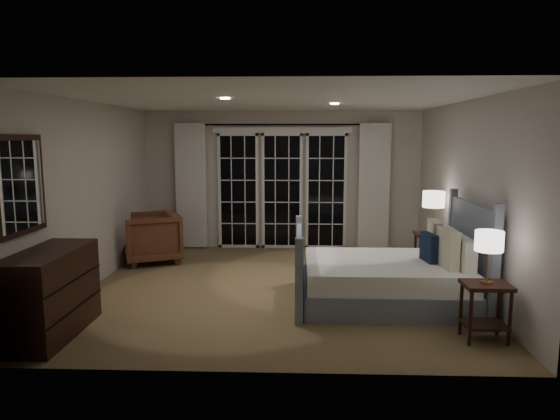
{
  "coord_description": "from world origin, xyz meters",
  "views": [
    {
      "loc": [
        0.3,
        -6.57,
        2.02
      ],
      "look_at": [
        0.05,
        0.09,
        1.05
      ],
      "focal_mm": 32.0,
      "sensor_mm": 36.0,
      "label": 1
    }
  ],
  "objects_px": {
    "lamp_right": "(434,200)",
    "armchair": "(151,238)",
    "lamp_left": "(489,242)",
    "nightstand_left": "(485,303)",
    "bed": "(389,277)",
    "dresser": "(50,293)",
    "nightstand_right": "(432,247)"
  },
  "relations": [
    {
      "from": "nightstand_right",
      "to": "lamp_left",
      "type": "height_order",
      "value": "lamp_left"
    },
    {
      "from": "lamp_left",
      "to": "dresser",
      "type": "height_order",
      "value": "lamp_left"
    },
    {
      "from": "lamp_left",
      "to": "armchair",
      "type": "bearing_deg",
      "value": 144.55
    },
    {
      "from": "bed",
      "to": "dresser",
      "type": "distance_m",
      "value": 3.83
    },
    {
      "from": "armchair",
      "to": "dresser",
      "type": "xyz_separation_m",
      "value": [
        -0.13,
        -3.07,
        0.04
      ]
    },
    {
      "from": "lamp_left",
      "to": "lamp_right",
      "type": "relative_size",
      "value": 0.86
    },
    {
      "from": "lamp_left",
      "to": "bed",
      "type": "bearing_deg",
      "value": 123.5
    },
    {
      "from": "nightstand_left",
      "to": "dresser",
      "type": "height_order",
      "value": "dresser"
    },
    {
      "from": "nightstand_right",
      "to": "dresser",
      "type": "relative_size",
      "value": 0.5
    },
    {
      "from": "nightstand_left",
      "to": "lamp_right",
      "type": "xyz_separation_m",
      "value": [
        0.1,
        2.42,
        0.74
      ]
    },
    {
      "from": "armchair",
      "to": "nightstand_left",
      "type": "bearing_deg",
      "value": 30.65
    },
    {
      "from": "bed",
      "to": "lamp_left",
      "type": "relative_size",
      "value": 4.05
    },
    {
      "from": "nightstand_left",
      "to": "dresser",
      "type": "bearing_deg",
      "value": -179.56
    },
    {
      "from": "lamp_right",
      "to": "armchair",
      "type": "bearing_deg",
      "value": 171.99
    },
    {
      "from": "lamp_left",
      "to": "armchair",
      "type": "distance_m",
      "value": 5.27
    },
    {
      "from": "nightstand_left",
      "to": "nightstand_right",
      "type": "xyz_separation_m",
      "value": [
        0.1,
        2.42,
        0.03
      ]
    },
    {
      "from": "lamp_right",
      "to": "dresser",
      "type": "xyz_separation_m",
      "value": [
        -4.5,
        -2.46,
        -0.68
      ]
    },
    {
      "from": "nightstand_left",
      "to": "lamp_right",
      "type": "distance_m",
      "value": 2.54
    },
    {
      "from": "bed",
      "to": "dresser",
      "type": "bearing_deg",
      "value": -162.26
    },
    {
      "from": "nightstand_left",
      "to": "lamp_right",
      "type": "height_order",
      "value": "lamp_right"
    },
    {
      "from": "bed",
      "to": "nightstand_left",
      "type": "bearing_deg",
      "value": -56.5
    },
    {
      "from": "dresser",
      "to": "nightstand_right",
      "type": "bearing_deg",
      "value": 28.65
    },
    {
      "from": "nightstand_left",
      "to": "dresser",
      "type": "relative_size",
      "value": 0.47
    },
    {
      "from": "nightstand_right",
      "to": "armchair",
      "type": "xyz_separation_m",
      "value": [
        -4.37,
        0.62,
        -0.01
      ]
    },
    {
      "from": "lamp_right",
      "to": "nightstand_left",
      "type": "bearing_deg",
      "value": -92.36
    },
    {
      "from": "bed",
      "to": "nightstand_right",
      "type": "height_order",
      "value": "bed"
    },
    {
      "from": "bed",
      "to": "armchair",
      "type": "relative_size",
      "value": 2.4
    },
    {
      "from": "bed",
      "to": "lamp_right",
      "type": "distance_m",
      "value": 1.74
    },
    {
      "from": "bed",
      "to": "lamp_left",
      "type": "distance_m",
      "value": 1.52
    },
    {
      "from": "lamp_left",
      "to": "nightstand_left",
      "type": "bearing_deg",
      "value": -90.0
    },
    {
      "from": "lamp_right",
      "to": "armchair",
      "type": "distance_m",
      "value": 4.47
    },
    {
      "from": "nightstand_right",
      "to": "dresser",
      "type": "height_order",
      "value": "dresser"
    }
  ]
}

